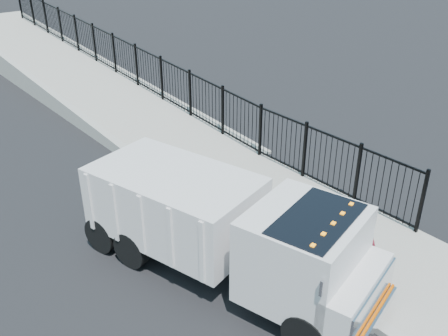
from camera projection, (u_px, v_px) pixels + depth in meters
ground at (265, 252)px, 12.54m from camera, size 120.00×120.00×0.00m
sidewalk at (378, 258)px, 12.23m from camera, size 3.55×12.00×0.12m
curb at (327, 291)px, 11.13m from camera, size 0.30×12.00×0.16m
ramp at (72, 83)px, 24.67m from camera, size 3.95×24.06×3.19m
iron_fence at (138, 79)px, 22.32m from camera, size 0.10×28.00×1.80m
truck at (230, 228)px, 11.06m from camera, size 4.03×7.49×2.45m
worker at (363, 242)px, 11.10m from camera, size 0.63×0.80×1.92m
debris at (298, 213)px, 13.86m from camera, size 0.31×0.31×0.08m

